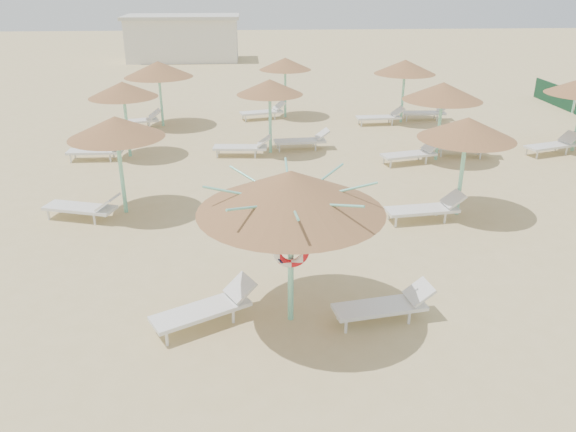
{
  "coord_description": "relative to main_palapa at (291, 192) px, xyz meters",
  "views": [
    {
      "loc": [
        -1.11,
        -9.13,
        6.0
      ],
      "look_at": [
        -0.39,
        1.74,
        1.3
      ],
      "focal_mm": 35.0,
      "sensor_mm": 36.0,
      "label": 1
    }
  ],
  "objects": [
    {
      "name": "palapa_field",
      "position": [
        2.83,
        10.4,
        -0.27
      ],
      "size": [
        19.6,
        14.32,
        2.72
      ],
      "color": "#80DEBF",
      "rests_on": "ground"
    },
    {
      "name": "ground",
      "position": [
        0.46,
        0.17,
        -2.57
      ],
      "size": [
        120.0,
        120.0,
        0.0
      ],
      "primitive_type": "plane",
      "color": "tan",
      "rests_on": "ground"
    },
    {
      "name": "service_hut",
      "position": [
        -5.54,
        35.17,
        -0.93
      ],
      "size": [
        8.4,
        4.4,
        3.25
      ],
      "color": "silver",
      "rests_on": "ground"
    },
    {
      "name": "lounger_main_a",
      "position": [
        -1.54,
        -0.03,
        -2.23
      ],
      "size": [
        2.01,
        1.47,
        0.72
      ],
      "rotation": [
        0.0,
        0.0,
        0.5
      ],
      "color": "silver",
      "rests_on": "ground"
    },
    {
      "name": "main_palapa",
      "position": [
        0.0,
        0.0,
        0.0
      ],
      "size": [
        3.3,
        3.3,
        2.96
      ],
      "color": "#80DEBF",
      "rests_on": "ground"
    },
    {
      "name": "lounger_main_b",
      "position": [
        1.78,
        -0.15,
        -2.25
      ],
      "size": [
        1.94,
        0.87,
        0.68
      ],
      "rotation": [
        0.0,
        0.0,
        0.17
      ],
      "color": "silver",
      "rests_on": "ground"
    }
  ]
}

